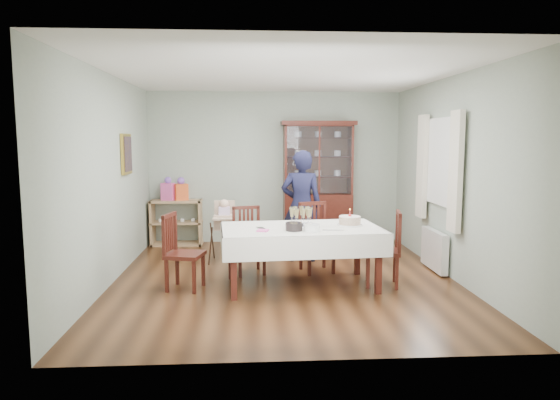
{
  "coord_description": "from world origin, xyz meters",
  "views": [
    {
      "loc": [
        -0.46,
        -6.5,
        1.86
      ],
      "look_at": [
        -0.05,
        0.2,
        1.04
      ],
      "focal_mm": 32.0,
      "sensor_mm": 36.0,
      "label": 1
    }
  ],
  "objects": [
    {
      "name": "cutlery",
      "position": [
        -0.36,
        -0.39,
        0.77
      ],
      "size": [
        0.14,
        0.18,
        0.01
      ],
      "primitive_type": null,
      "rotation": [
        0.0,
        0.0,
        0.28
      ],
      "color": "silver",
      "rests_on": "dining_table"
    },
    {
      "name": "window",
      "position": [
        2.22,
        0.3,
        1.55
      ],
      "size": [
        0.04,
        1.02,
        1.22
      ],
      "primitive_type": "cube",
      "color": "white",
      "rests_on": "room_shell"
    },
    {
      "name": "curtain_left",
      "position": [
        2.16,
        -0.32,
        1.45
      ],
      "size": [
        0.07,
        0.3,
        1.55
      ],
      "primitive_type": "cube",
      "color": "silver",
      "rests_on": "room_shell"
    },
    {
      "name": "chair_end_right",
      "position": [
        1.25,
        -0.37,
        0.28
      ],
      "size": [
        0.51,
        0.51,
        0.96
      ],
      "rotation": [
        0.0,
        0.0,
        -1.78
      ],
      "color": "#451811",
      "rests_on": "floor"
    },
    {
      "name": "radiator",
      "position": [
        2.16,
        0.3,
        0.3
      ],
      "size": [
        0.1,
        0.8,
        0.55
      ],
      "primitive_type": "cube",
      "color": "white",
      "rests_on": "floor"
    },
    {
      "name": "gift_bag_pink",
      "position": [
        -1.88,
        2.26,
        0.98
      ],
      "size": [
        0.26,
        0.21,
        0.41
      ],
      "color": "#E855A7",
      "rests_on": "sideboard"
    },
    {
      "name": "cake_knife",
      "position": [
        0.55,
        -0.6,
        0.77
      ],
      "size": [
        0.27,
        0.06,
        0.01
      ],
      "primitive_type": "cube",
      "rotation": [
        0.0,
        0.0,
        -0.12
      ],
      "color": "silver",
      "rests_on": "dining_table"
    },
    {
      "name": "champagne_tray",
      "position": [
        0.19,
        -0.27,
        0.84
      ],
      "size": [
        0.4,
        0.4,
        0.24
      ],
      "color": "silver",
      "rests_on": "dining_table"
    },
    {
      "name": "chair_far_right",
      "position": [
        0.48,
        0.36,
        0.29
      ],
      "size": [
        0.52,
        0.52,
        0.97
      ],
      "rotation": [
        0.0,
        0.0,
        0.23
      ],
      "color": "#451811",
      "rests_on": "floor"
    },
    {
      "name": "woman",
      "position": [
        0.33,
        1.01,
        0.85
      ],
      "size": [
        0.66,
        0.47,
        1.7
      ],
      "primitive_type": "imported",
      "rotation": [
        0.0,
        0.0,
        3.04
      ],
      "color": "black",
      "rests_on": "floor"
    },
    {
      "name": "room_shell",
      "position": [
        0.0,
        0.53,
        1.7
      ],
      "size": [
        5.0,
        5.0,
        5.0
      ],
      "color": "#9EAA99",
      "rests_on": "floor"
    },
    {
      "name": "gift_bag_orange",
      "position": [
        -1.65,
        2.26,
        0.98
      ],
      "size": [
        0.26,
        0.23,
        0.4
      ],
      "color": "#E75924",
      "rests_on": "sideboard"
    },
    {
      "name": "high_chair",
      "position": [
        -0.84,
        1.05,
        0.37
      ],
      "size": [
        0.43,
        0.43,
        0.95
      ],
      "rotation": [
        0.0,
        0.0,
        0.01
      ],
      "color": "black",
      "rests_on": "floor"
    },
    {
      "name": "china_cabinet",
      "position": [
        0.75,
        2.26,
        1.12
      ],
      "size": [
        1.3,
        0.48,
        2.18
      ],
      "color": "#451811",
      "rests_on": "floor"
    },
    {
      "name": "plate_stack_dark",
      "position": [
        0.08,
        -0.56,
        0.81
      ],
      "size": [
        0.26,
        0.26,
        0.1
      ],
      "primitive_type": "cylinder",
      "rotation": [
        0.0,
        0.0,
        0.31
      ],
      "color": "black",
      "rests_on": "dining_table"
    },
    {
      "name": "curtain_right",
      "position": [
        2.16,
        0.92,
        1.45
      ],
      "size": [
        0.07,
        0.3,
        1.55
      ],
      "primitive_type": "cube",
      "color": "silver",
      "rests_on": "room_shell"
    },
    {
      "name": "napkin_stack",
      "position": [
        -0.3,
        -0.58,
        0.77
      ],
      "size": [
        0.16,
        0.16,
        0.02
      ],
      "primitive_type": "cube",
      "rotation": [
        0.0,
        0.0,
        -0.32
      ],
      "color": "#E855A7",
      "rests_on": "dining_table"
    },
    {
      "name": "chair_end_left",
      "position": [
        -1.28,
        -0.38,
        0.28
      ],
      "size": [
        0.51,
        0.51,
        0.95
      ],
      "rotation": [
        0.0,
        0.0,
        1.34
      ],
      "color": "#451811",
      "rests_on": "floor"
    },
    {
      "name": "plate_stack_white",
      "position": [
        0.29,
        -0.62,
        0.8
      ],
      "size": [
        0.25,
        0.25,
        0.08
      ],
      "primitive_type": "cylinder",
      "rotation": [
        0.0,
        0.0,
        -0.34
      ],
      "color": "white",
      "rests_on": "dining_table"
    },
    {
      "name": "picture_frame",
      "position": [
        -2.22,
        0.8,
        1.65
      ],
      "size": [
        0.04,
        0.48,
        0.58
      ],
      "primitive_type": "cube",
      "color": "gold",
      "rests_on": "room_shell"
    },
    {
      "name": "dining_table",
      "position": [
        0.19,
        -0.34,
        0.38
      ],
      "size": [
        2.08,
        1.29,
        0.76
      ],
      "rotation": [
        0.0,
        0.0,
        0.07
      ],
      "color": "#451811",
      "rests_on": "floor"
    },
    {
      "name": "floor",
      "position": [
        0.0,
        0.0,
        0.0
      ],
      "size": [
        5.0,
        5.0,
        0.0
      ],
      "primitive_type": "plane",
      "color": "#593319",
      "rests_on": "ground"
    },
    {
      "name": "chair_far_left",
      "position": [
        -0.47,
        0.33,
        0.27
      ],
      "size": [
        0.5,
        0.5,
        0.92
      ],
      "rotation": [
        0.0,
        0.0,
        0.23
      ],
      "color": "#451811",
      "rests_on": "floor"
    },
    {
      "name": "birthday_cake",
      "position": [
        0.83,
        -0.25,
        0.82
      ],
      "size": [
        0.32,
        0.32,
        0.22
      ],
      "color": "white",
      "rests_on": "dining_table"
    },
    {
      "name": "sideboard",
      "position": [
        -1.75,
        2.28,
        0.4
      ],
      "size": [
        0.9,
        0.38,
        0.8
      ],
      "color": "tan",
      "rests_on": "floor"
    }
  ]
}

